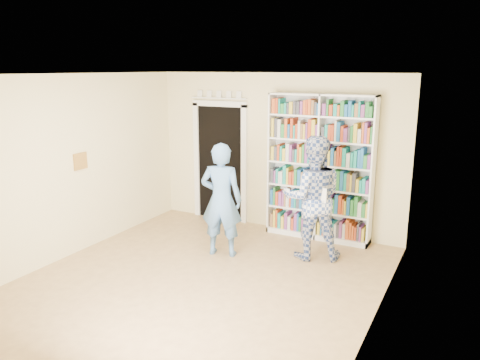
% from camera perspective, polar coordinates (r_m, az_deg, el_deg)
% --- Properties ---
extents(floor, '(5.00, 5.00, 0.00)m').
position_cam_1_polar(floor, '(6.39, -4.87, -12.26)').
color(floor, olive).
rests_on(floor, ground).
extents(ceiling, '(5.00, 5.00, 0.00)m').
position_cam_1_polar(ceiling, '(5.76, -5.41, 12.71)').
color(ceiling, white).
rests_on(ceiling, wall_back).
extents(wall_back, '(4.50, 0.00, 4.50)m').
position_cam_1_polar(wall_back, '(8.11, 4.40, 3.36)').
color(wall_back, beige).
rests_on(wall_back, floor).
extents(wall_left, '(0.00, 5.00, 5.00)m').
position_cam_1_polar(wall_left, '(7.37, -20.07, 1.53)').
color(wall_left, beige).
rests_on(wall_left, floor).
extents(wall_right, '(0.00, 5.00, 5.00)m').
position_cam_1_polar(wall_right, '(5.13, 16.66, -3.22)').
color(wall_right, beige).
rests_on(wall_right, floor).
extents(bookshelf, '(1.73, 0.32, 2.38)m').
position_cam_1_polar(bookshelf, '(7.70, 9.72, 1.55)').
color(bookshelf, white).
rests_on(bookshelf, floor).
extents(doorway, '(1.10, 0.08, 2.43)m').
position_cam_1_polar(doorway, '(8.60, -2.44, 2.82)').
color(doorway, black).
rests_on(doorway, floor).
extents(wall_art, '(0.03, 0.25, 0.25)m').
position_cam_1_polar(wall_art, '(7.48, -18.88, 2.19)').
color(wall_art, brown).
rests_on(wall_art, wall_left).
extents(man_blue, '(0.71, 0.55, 1.72)m').
position_cam_1_polar(man_blue, '(6.97, -2.28, -2.43)').
color(man_blue, '#517DB4').
rests_on(man_blue, floor).
extents(man_plaid, '(1.10, 1.00, 1.84)m').
position_cam_1_polar(man_plaid, '(6.93, 8.86, -2.17)').
color(man_plaid, navy).
rests_on(man_plaid, floor).
extents(paper_sheet, '(0.21, 0.02, 0.29)m').
position_cam_1_polar(paper_sheet, '(6.69, 9.64, -2.15)').
color(paper_sheet, white).
rests_on(paper_sheet, man_plaid).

